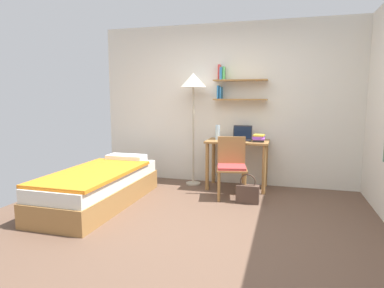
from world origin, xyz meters
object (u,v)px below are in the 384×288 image
object	(u,v)px
bed	(100,187)
water_bottle	(218,132)
handbag	(248,193)
desk_chair	(232,164)
laptop	(242,136)
book_stack	(259,138)
standing_lamp	(193,86)
desk	(237,150)

from	to	relation	value
bed	water_bottle	distance (m)	1.96
handbag	water_bottle	bearing A→B (deg)	128.64
desk_chair	laptop	distance (m)	0.67
water_bottle	handbag	bearing A→B (deg)	-51.36
book_stack	handbag	world-z (taller)	book_stack
standing_lamp	handbag	xyz separation A→B (m)	(0.97, -0.75, -1.46)
bed	book_stack	size ratio (longest dim) A/B	7.73
standing_lamp	laptop	size ratio (longest dim) A/B	6.00
handbag	desk	bearing A→B (deg)	109.43
laptop	book_stack	xyz separation A→B (m)	(0.26, -0.11, -0.01)
bed	standing_lamp	xyz separation A→B (m)	(0.92, 1.34, 1.36)
standing_lamp	laptop	distance (m)	1.11
desk_chair	desk	bearing A→B (deg)	88.92
bed	desk_chair	world-z (taller)	desk_chair
water_bottle	handbag	distance (m)	1.17
desk	handbag	world-z (taller)	desk
desk_chair	standing_lamp	bearing A→B (deg)	143.31
bed	standing_lamp	world-z (taller)	standing_lamp
handbag	desk_chair	bearing A→B (deg)	140.60
water_bottle	book_stack	xyz separation A→B (m)	(0.64, -0.03, -0.07)
water_bottle	handbag	size ratio (longest dim) A/B	0.58
book_stack	desk	bearing A→B (deg)	174.83
bed	desk_chair	bearing A→B (deg)	26.10
desk_chair	laptop	size ratio (longest dim) A/B	2.87
laptop	water_bottle	bearing A→B (deg)	-168.13
desk	laptop	size ratio (longest dim) A/B	3.17
bed	water_bottle	size ratio (longest dim) A/B	8.69
desk_chair	standing_lamp	distance (m)	1.43
bed	standing_lamp	size ratio (longest dim) A/B	1.12
laptop	handbag	distance (m)	1.05
desk_chair	handbag	xyz separation A→B (m)	(0.26, -0.21, -0.34)
handbag	laptop	bearing A→B (deg)	103.60
water_bottle	book_stack	distance (m)	0.64
bed	handbag	bearing A→B (deg)	17.30
laptop	handbag	bearing A→B (deg)	-76.40
bed	desk_chair	size ratio (longest dim) A/B	2.35
desk_chair	handbag	bearing A→B (deg)	-39.40
bed	standing_lamp	bearing A→B (deg)	55.42
standing_lamp	laptop	world-z (taller)	standing_lamp
desk	water_bottle	bearing A→B (deg)	-179.81
desk_chair	book_stack	distance (m)	0.66
desk	handbag	size ratio (longest dim) A/B	2.36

